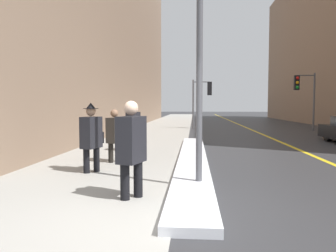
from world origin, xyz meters
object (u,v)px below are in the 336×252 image
at_px(lamp_post, 200,13).
at_px(traffic_light_far, 303,89).
at_px(pedestrian_trailing, 133,125).
at_px(pedestrian_in_fedora, 92,135).
at_px(pedestrian_nearside, 115,133).
at_px(traffic_light_near, 204,93).
at_px(pedestrian_in_glasses, 131,145).

relative_size(lamp_post, traffic_light_far, 1.56).
bearing_deg(pedestrian_trailing, pedestrian_in_fedora, 12.52).
bearing_deg(pedestrian_nearside, traffic_light_near, -174.48).
bearing_deg(pedestrian_in_fedora, pedestrian_trailing, -167.48).
xyz_separation_m(lamp_post, pedestrian_in_fedora, (-2.48, 1.23, -2.39)).
bearing_deg(lamp_post, pedestrian_in_glasses, -143.63).
height_order(pedestrian_nearside, pedestrian_trailing, pedestrian_trailing).
xyz_separation_m(traffic_light_near, pedestrian_in_glasses, (-1.69, -17.02, -1.47)).
bearing_deg(pedestrian_in_glasses, traffic_light_far, 170.75).
relative_size(lamp_post, pedestrian_in_fedora, 3.39).
xyz_separation_m(traffic_light_far, pedestrian_in_glasses, (-7.76, -15.53, -1.67)).
bearing_deg(pedestrian_nearside, pedestrian_in_glasses, 35.51).
distance_m(pedestrian_nearside, pedestrian_trailing, 2.22).
relative_size(traffic_light_near, traffic_light_far, 0.93).
height_order(traffic_light_near, traffic_light_far, traffic_light_far).
bearing_deg(pedestrian_nearside, pedestrian_trailing, -165.36).
distance_m(pedestrian_in_glasses, pedestrian_in_fedora, 2.46).
relative_size(traffic_light_far, pedestrian_in_glasses, 2.16).
distance_m(lamp_post, pedestrian_in_fedora, 3.66).
height_order(pedestrian_in_glasses, pedestrian_trailing, pedestrian_in_glasses).
height_order(lamp_post, pedestrian_trailing, lamp_post).
bearing_deg(traffic_light_far, pedestrian_nearside, 49.05).
relative_size(traffic_light_near, pedestrian_trailing, 2.07).
bearing_deg(pedestrian_nearside, pedestrian_in_fedora, 9.20).
distance_m(traffic_light_far, pedestrian_in_fedora, 16.34).
distance_m(traffic_light_near, traffic_light_far, 6.26).
bearing_deg(traffic_light_far, lamp_post, 61.22).
xyz_separation_m(pedestrian_in_fedora, pedestrian_nearside, (0.20, 1.41, -0.08)).
bearing_deg(traffic_light_far, pedestrian_in_fedora, 51.42).
relative_size(traffic_light_near, pedestrian_in_glasses, 2.01).
distance_m(pedestrian_in_glasses, pedestrian_nearside, 3.65).
bearing_deg(traffic_light_near, lamp_post, -91.56).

